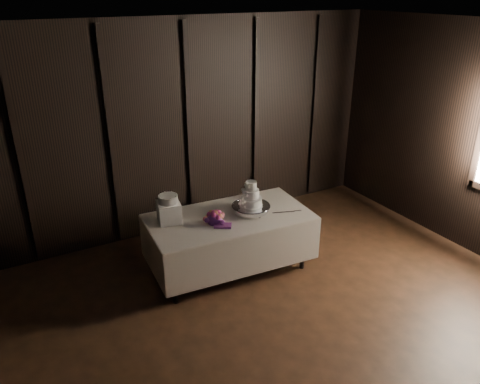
% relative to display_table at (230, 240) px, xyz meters
% --- Properties ---
extents(room, '(6.08, 7.08, 3.08)m').
position_rel_display_table_xyz_m(room, '(0.10, -2.09, 1.08)').
color(room, black).
rests_on(room, ground).
extents(display_table, '(2.06, 1.18, 0.76)m').
position_rel_display_table_xyz_m(display_table, '(0.00, 0.00, 0.00)').
color(display_table, beige).
rests_on(display_table, ground).
extents(cake_stand, '(0.63, 0.63, 0.09)m').
position_rel_display_table_xyz_m(cake_stand, '(0.29, -0.03, 0.39)').
color(cake_stand, silver).
rests_on(cake_stand, display_table).
extents(wedding_cake, '(0.30, 0.27, 0.32)m').
position_rel_display_table_xyz_m(wedding_cake, '(0.26, -0.05, 0.56)').
color(wedding_cake, white).
rests_on(wedding_cake, cake_stand).
extents(bouquet, '(0.49, 0.52, 0.20)m').
position_rel_display_table_xyz_m(bouquet, '(-0.25, -0.09, 0.41)').
color(bouquet, '#CE556A').
rests_on(bouquet, display_table).
extents(box_pedestal, '(0.30, 0.30, 0.25)m').
position_rel_display_table_xyz_m(box_pedestal, '(-0.69, 0.22, 0.47)').
color(box_pedestal, white).
rests_on(box_pedestal, display_table).
extents(small_cake, '(0.28, 0.28, 0.09)m').
position_rel_display_table_xyz_m(small_cake, '(-0.69, 0.22, 0.64)').
color(small_cake, white).
rests_on(small_cake, box_pedestal).
extents(cake_knife, '(0.36, 0.15, 0.01)m').
position_rel_display_table_xyz_m(cake_knife, '(0.63, -0.25, 0.35)').
color(cake_knife, silver).
rests_on(cake_knife, display_table).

